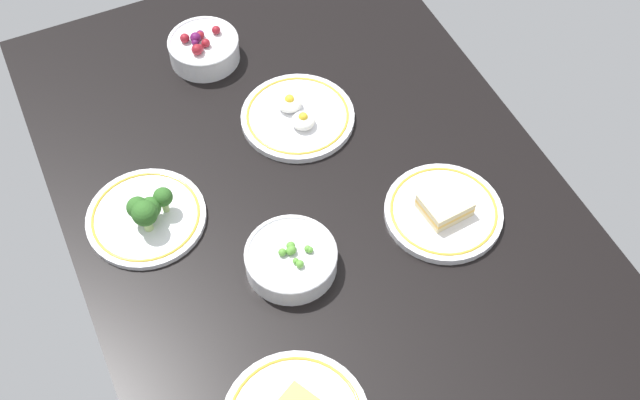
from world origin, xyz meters
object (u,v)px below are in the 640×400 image
bowl_peas (291,259)px  bowl_berries (204,48)px  plate_sandwich (444,211)px  plate_eggs (297,116)px  plate_broccoli (147,215)px

bowl_peas → bowl_berries: bowl_berries is taller
bowl_berries → plate_sandwich: bowl_berries is taller
bowl_berries → plate_eggs: size_ratio=0.66×
bowl_berries → plate_eggs: bowl_berries is taller
bowl_peas → plate_broccoli: plate_broccoli is taller
plate_eggs → plate_broccoli: (-10.65, 33.44, 0.88)cm
bowl_peas → bowl_berries: 52.86cm
plate_eggs → plate_broccoli: bearing=107.7°
plate_broccoli → plate_sandwich: bearing=-113.3°
plate_eggs → plate_sandwich: same height
bowl_berries → plate_eggs: 25.37cm
bowl_peas → plate_eggs: (29.68, -14.24, -1.32)cm
plate_eggs → plate_sandwich: (-31.21, -14.32, 0.21)cm
bowl_peas → bowl_berries: size_ratio=1.09×
plate_sandwich → plate_broccoli: bearing=66.7°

